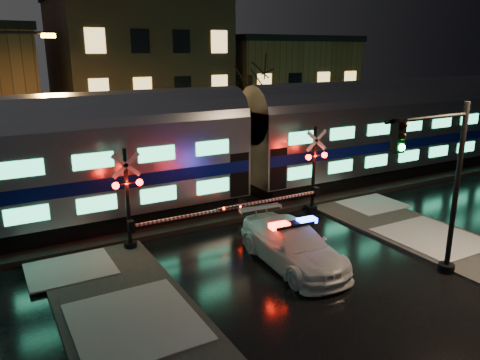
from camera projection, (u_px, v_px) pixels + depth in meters
name	position (u px, v px, depth m)	size (l,w,h in m)	color
ground	(266.00, 246.00, 19.34)	(120.00, 120.00, 0.00)	black
ballast	(213.00, 209.00, 23.50)	(90.00, 4.20, 0.24)	black
building_mid	(138.00, 77.00, 37.61)	(12.00, 11.00, 11.50)	brown
building_right	(275.00, 89.00, 43.76)	(12.00, 10.00, 8.50)	brown
train	(244.00, 141.00, 23.48)	(51.00, 3.12, 5.92)	black
police_car	(293.00, 245.00, 17.45)	(2.57, 5.60, 1.76)	white
crossing_signal_right	(309.00, 179.00, 22.65)	(6.07, 0.67, 4.30)	black
crossing_signal_left	(138.00, 208.00, 18.61)	(5.89, 0.66, 4.17)	black
traffic_light	(439.00, 190.00, 15.71)	(3.99, 0.71, 6.17)	black
streetlight	(5.00, 112.00, 21.46)	(2.94, 0.31, 8.79)	black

